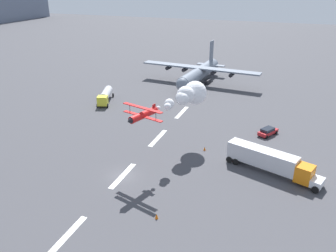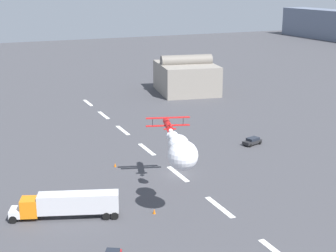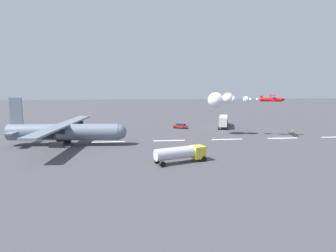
# 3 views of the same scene
# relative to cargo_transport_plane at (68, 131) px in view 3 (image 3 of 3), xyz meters

# --- Properties ---
(ground_plane) EXTENTS (440.00, 440.00, 0.00)m
(ground_plane) POSITION_rel_cargo_transport_plane_xyz_m (-53.57, -2.84, -3.27)
(ground_plane) COLOR #424247
(ground_plane) RESTS_ON ground
(runway_stripe_3) EXTENTS (8.00, 0.90, 0.01)m
(runway_stripe_3) POSITION_rel_cargo_transport_plane_xyz_m (-68.55, -2.84, -3.27)
(runway_stripe_3) COLOR white
(runway_stripe_3) RESTS_ON ground
(runway_stripe_4) EXTENTS (8.00, 0.90, 0.01)m
(runway_stripe_4) POSITION_rel_cargo_transport_plane_xyz_m (-53.57, -2.84, -3.27)
(runway_stripe_4) COLOR white
(runway_stripe_4) RESTS_ON ground
(runway_stripe_5) EXTENTS (8.00, 0.90, 0.01)m
(runway_stripe_5) POSITION_rel_cargo_transport_plane_xyz_m (-38.58, -2.84, -3.27)
(runway_stripe_5) COLOR white
(runway_stripe_5) RESTS_ON ground
(runway_stripe_6) EXTENTS (8.00, 0.90, 0.01)m
(runway_stripe_6) POSITION_rel_cargo_transport_plane_xyz_m (-23.60, -2.84, -3.27)
(runway_stripe_6) COLOR white
(runway_stripe_6) RESTS_ON ground
(runway_stripe_7) EXTENTS (8.00, 0.90, 0.01)m
(runway_stripe_7) POSITION_rel_cargo_transport_plane_xyz_m (-8.61, -2.84, -3.27)
(runway_stripe_7) COLOR white
(runway_stripe_7) RESTS_ON ground
(cargo_transport_plane) EXTENTS (26.88, 35.74, 10.95)m
(cargo_transport_plane) POSITION_rel_cargo_transport_plane_xyz_m (0.00, 0.00, 0.00)
(cargo_transport_plane) COLOR slate
(cargo_transport_plane) RESTS_ON ground
(stunt_biplane_red) EXTENTS (19.69, 9.79, 4.26)m
(stunt_biplane_red) POSITION_rel_cargo_transport_plane_xyz_m (-39.75, -9.09, 6.57)
(stunt_biplane_red) COLOR red
(semi_truck_orange) EXTENTS (7.74, 15.50, 3.70)m
(semi_truck_orange) POSITION_rel_cargo_transport_plane_xyz_m (-44.40, -24.52, -1.13)
(semi_truck_orange) COLOR silver
(semi_truck_orange) RESTS_ON ground
(fuel_tanker_truck) EXTENTS (9.75, 5.58, 2.90)m
(fuel_tanker_truck) POSITION_rel_cargo_transport_plane_xyz_m (-23.35, 17.49, -1.52)
(fuel_tanker_truck) COLOR yellow
(fuel_tanker_truck) RESTS_ON ground
(followme_car_yellow) EXTENTS (4.87, 3.82, 1.52)m
(followme_car_yellow) POSITION_rel_cargo_transport_plane_xyz_m (-29.62, -22.88, -2.46)
(followme_car_yellow) COLOR #B21E23
(followme_car_yellow) RESTS_ON ground
(traffic_cone_near) EXTENTS (0.44, 0.44, 0.75)m
(traffic_cone_near) POSITION_rel_cargo_transport_plane_xyz_m (-61.58, -11.90, -2.90)
(traffic_cone_near) COLOR orange
(traffic_cone_near) RESTS_ON ground
(traffic_cone_far) EXTENTS (0.44, 0.44, 0.75)m
(traffic_cone_far) POSITION_rel_cargo_transport_plane_xyz_m (-40.51, -12.79, -2.90)
(traffic_cone_far) COLOR orange
(traffic_cone_far) RESTS_ON ground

